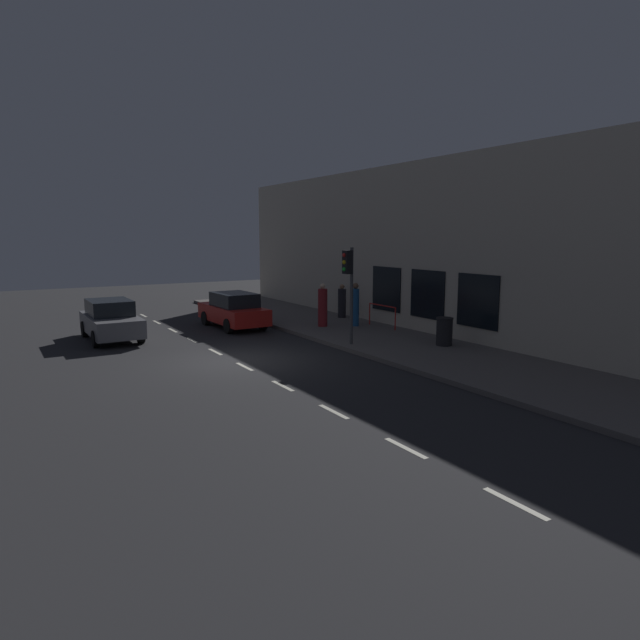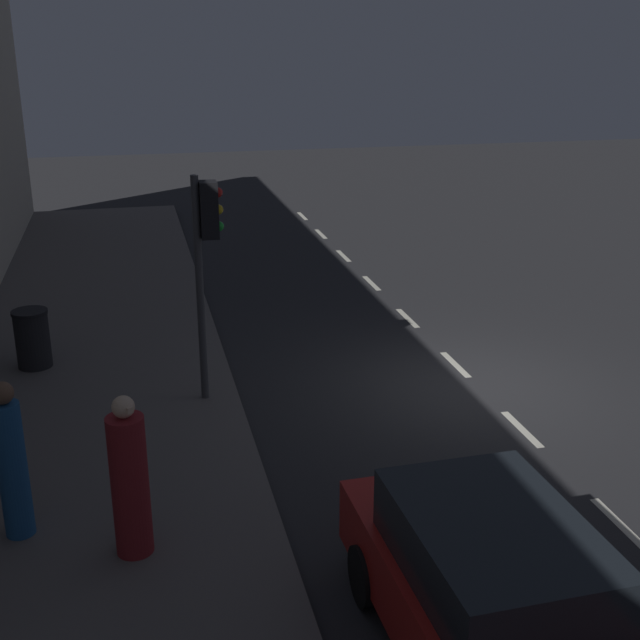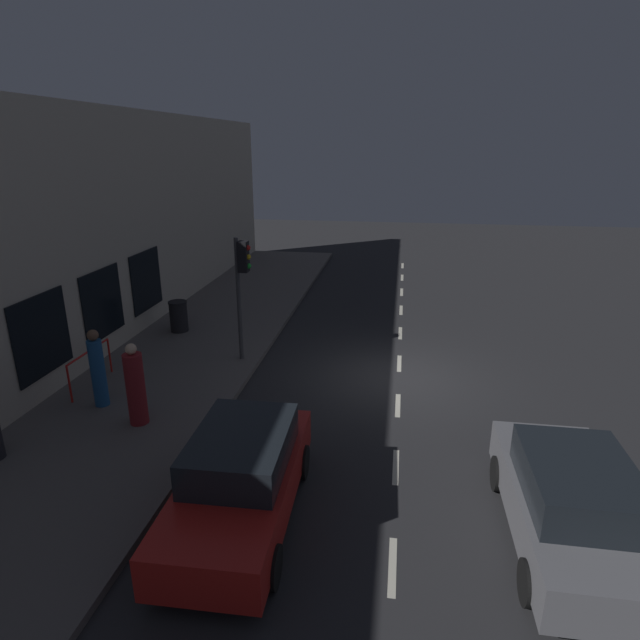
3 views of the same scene
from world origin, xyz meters
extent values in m
plane|color=#28282B|center=(0.00, 0.00, 0.00)|extent=(60.00, 60.00, 0.00)
cube|color=#5B5654|center=(6.25, 0.00, 0.07)|extent=(4.50, 32.00, 0.15)
cube|color=beige|center=(0.00, -14.00, 0.00)|extent=(0.12, 1.20, 0.01)
cube|color=beige|center=(0.00, -11.40, 0.00)|extent=(0.12, 1.20, 0.01)
cube|color=beige|center=(0.00, -8.80, 0.00)|extent=(0.12, 1.20, 0.01)
cube|color=beige|center=(0.00, -6.20, 0.00)|extent=(0.12, 1.20, 0.01)
cube|color=beige|center=(0.00, -3.60, 0.00)|extent=(0.12, 1.20, 0.01)
cube|color=beige|center=(0.00, -1.00, 0.00)|extent=(0.12, 1.20, 0.01)
cube|color=beige|center=(0.00, 1.60, 0.00)|extent=(0.12, 1.20, 0.01)
cube|color=beige|center=(0.00, 4.20, 0.00)|extent=(0.12, 1.20, 0.01)
cylinder|color=#424244|center=(4.53, -0.32, 1.91)|extent=(0.12, 0.12, 3.52)
cube|color=black|center=(4.34, -0.32, 3.15)|extent=(0.26, 0.32, 0.84)
sphere|color=red|center=(4.20, -0.32, 3.40)|extent=(0.15, 0.15, 0.15)
sphere|color=gold|center=(4.20, -0.32, 3.15)|extent=(0.15, 0.15, 0.15)
sphere|color=green|center=(4.20, -0.32, 2.90)|extent=(0.15, 0.15, 0.15)
cube|color=red|center=(2.55, 6.13, 0.63)|extent=(1.82, 4.29, 0.70)
cube|color=black|center=(2.56, 5.96, 1.28)|extent=(1.57, 2.24, 0.60)
cylinder|color=black|center=(1.78, 4.79, 0.32)|extent=(0.23, 0.64, 0.64)
cylinder|color=black|center=(3.38, 4.83, 0.32)|extent=(0.23, 0.64, 0.64)
cylinder|color=maroon|center=(5.70, 3.59, 0.97)|extent=(0.57, 0.57, 1.64)
sphere|color=beige|center=(5.70, 3.59, 1.91)|extent=(0.24, 0.24, 0.24)
cube|color=beige|center=(5.63, 3.68, 1.91)|extent=(0.08, 0.07, 0.07)
cylinder|color=#1E5189|center=(6.97, 2.93, 0.97)|extent=(0.45, 0.45, 1.64)
sphere|color=brown|center=(6.97, 2.93, 1.92)|extent=(0.26, 0.26, 0.26)
cylinder|color=black|center=(7.26, -2.28, 0.63)|extent=(0.58, 0.58, 0.96)
cylinder|color=black|center=(7.26, -2.28, 1.14)|extent=(0.61, 0.61, 0.06)
camera|label=1|loc=(-6.69, -16.61, 4.10)|focal=30.75mm
camera|label=2|loc=(5.48, 11.57, 5.58)|focal=45.74mm
camera|label=3|loc=(0.11, 13.21, 6.06)|focal=29.43mm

